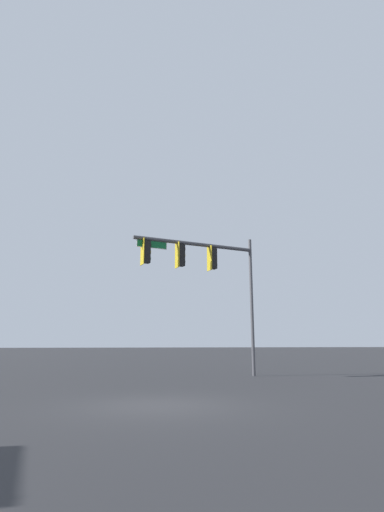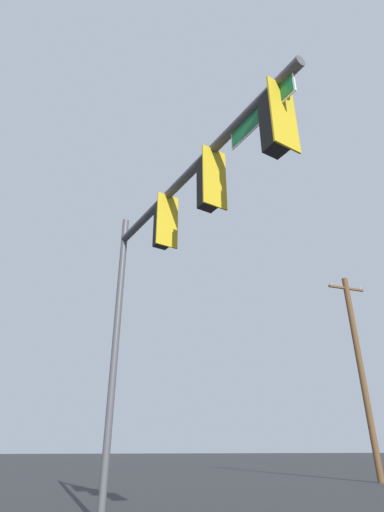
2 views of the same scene
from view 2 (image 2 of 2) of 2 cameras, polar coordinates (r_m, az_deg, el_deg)
The scene contains 2 objects.
signal_pole_near at distance 8.26m, azimuth -1.73°, elevation 4.89°, with size 6.62×1.39×7.24m.
utility_pole at distance 23.82m, azimuth 22.93°, elevation -14.38°, with size 0.32×2.37×10.48m.
Camera 2 is at (3.09, -10.68, 1.40)m, focal length 28.00 mm.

